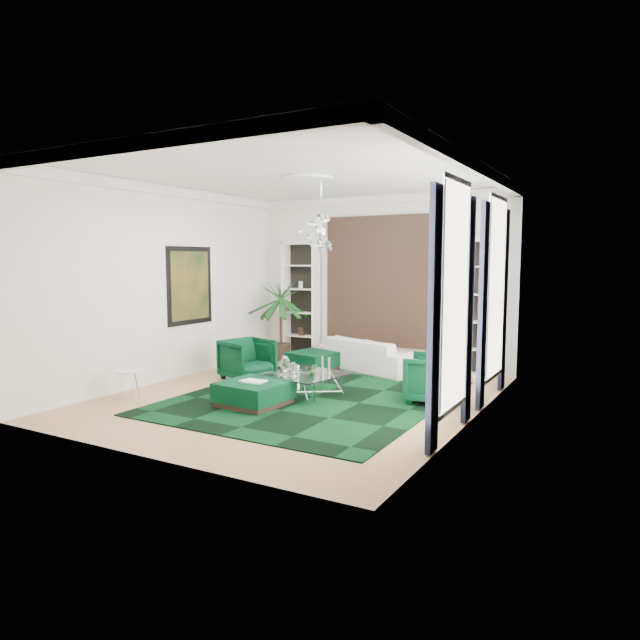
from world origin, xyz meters
The scene contains 30 objects.
floor centered at (0.00, 0.00, -0.01)m, with size 6.00×7.00×0.02m, color tan.
ceiling centered at (0.00, 0.00, 3.81)m, with size 6.00×7.00×0.02m, color white.
wall_back centered at (0.00, 3.51, 1.90)m, with size 6.00×0.02×3.80m, color white.
wall_front centered at (0.00, -3.51, 1.90)m, with size 6.00×0.02×3.80m, color white.
wall_left centered at (-3.01, 0.00, 1.90)m, with size 0.02×7.00×3.80m, color white.
wall_right centered at (3.01, 0.00, 1.90)m, with size 0.02×7.00×3.80m, color white.
crown_molding centered at (0.00, 0.00, 3.70)m, with size 6.00×7.00×0.18m, color white, non-canonical shape.
ceiling_medallion centered at (0.00, 0.30, 3.77)m, with size 0.90×0.90×0.05m, color white.
tapestry centered at (0.00, 3.46, 1.90)m, with size 2.50×0.06×2.80m, color black.
shelving_left centered at (-1.95, 3.31, 1.40)m, with size 0.90×0.38×2.80m, color white, non-canonical shape.
shelving_right centered at (1.95, 3.31, 1.40)m, with size 0.90×0.38×2.80m, color white, non-canonical shape.
painting centered at (-2.97, 0.60, 1.85)m, with size 0.04×1.30×1.60m, color black.
window_near centered at (2.99, -0.90, 1.90)m, with size 0.03×1.10×2.90m, color white.
curtain_near_a centered at (2.96, -1.68, 1.65)m, with size 0.07×0.30×3.25m, color black.
curtain_near_b centered at (2.96, -0.12, 1.65)m, with size 0.07×0.30×3.25m, color black.
window_far centered at (2.99, 1.50, 1.90)m, with size 0.03×1.10×2.90m, color white.
curtain_far_a centered at (2.96, 0.72, 1.65)m, with size 0.07×0.30×3.25m, color black.
curtain_far_b centered at (2.96, 2.28, 1.65)m, with size 0.07×0.30×3.25m, color black.
rug centered at (0.27, 0.08, 0.01)m, with size 4.20×5.00×0.02m, color black.
sofa centered at (0.09, 2.78, 0.35)m, with size 2.39×0.94×0.70m, color silver.
armchair_left centered at (-1.65, 0.75, 0.41)m, with size 0.87×0.89×0.81m, color black.
armchair_right centered at (2.17, 0.78, 0.41)m, with size 0.87×0.89×0.81m, color black.
coffee_table centered at (0.10, 0.08, 0.21)m, with size 1.20×1.20×0.41m, color white, non-canonical shape.
ottoman_side centered at (-0.98, 2.21, 0.20)m, with size 0.90×0.90×0.40m, color black.
ottoman_front centered at (-0.32, -0.87, 0.20)m, with size 1.00×1.00×0.40m, color black.
book centered at (-0.32, -0.87, 0.42)m, with size 0.42×0.28×0.03m, color white.
side_table centered at (-2.40, -1.57, 0.25)m, with size 0.52×0.52×0.50m, color white.
palm centered at (-2.28, 2.92, 1.20)m, with size 1.50×1.50×2.40m, color #19511E, non-canonical shape.
chandelier centered at (0.13, 0.57, 2.85)m, with size 0.80×0.80×0.72m, color white, non-canonical shape.
table_plant centered at (0.40, -0.17, 0.53)m, with size 0.13×0.11×0.24m, color #19511E.
Camera 1 is at (5.11, -8.28, 2.38)m, focal length 32.00 mm.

